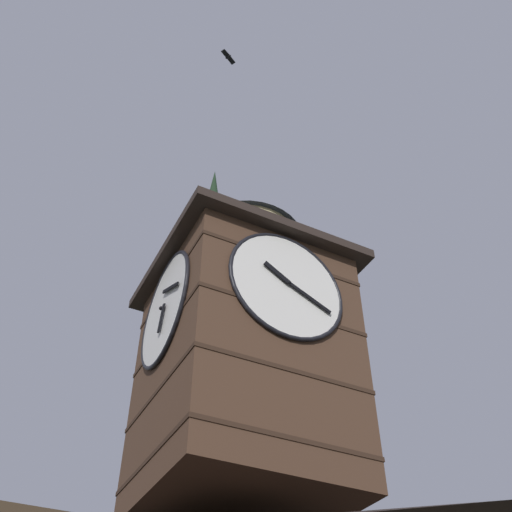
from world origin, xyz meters
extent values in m
cube|color=#4C3323|center=(-0.65, -2.17, 8.97)|extent=(4.20, 4.20, 5.99)
cube|color=#352318|center=(-0.65, -2.17, 6.69)|extent=(4.24, 4.24, 0.10)
cube|color=#352318|center=(-0.65, -2.17, 8.19)|extent=(4.24, 4.24, 0.10)
cube|color=#352318|center=(-0.65, -2.17, 9.69)|extent=(4.24, 4.24, 0.10)
cube|color=#352318|center=(-0.65, -2.17, 11.19)|extent=(4.24, 4.24, 0.10)
cylinder|color=white|center=(-0.65, -0.04, 10.39)|extent=(2.86, 0.10, 2.86)
torus|color=black|center=(-0.65, -0.02, 10.39)|extent=(2.96, 0.10, 2.96)
cube|color=black|center=(-0.34, 0.06, 10.57)|extent=(0.68, 0.04, 0.47)
cube|color=black|center=(-1.18, 0.06, 10.15)|extent=(1.10, 0.04, 0.56)
sphere|color=black|center=(-0.65, 0.07, 10.39)|extent=(0.10, 0.10, 0.10)
cylinder|color=white|center=(1.48, -2.17, 10.39)|extent=(0.10, 2.86, 2.86)
torus|color=black|center=(1.50, -2.17, 10.39)|extent=(0.10, 2.96, 2.96)
cube|color=black|center=(1.58, -2.08, 10.04)|extent=(0.04, 0.30, 0.72)
cube|color=black|center=(1.58, -1.64, 10.64)|extent=(0.04, 1.10, 0.56)
sphere|color=black|center=(1.59, -2.17, 10.39)|extent=(0.10, 0.10, 0.10)
cube|color=#2D231E|center=(-0.65, -2.17, 12.09)|extent=(4.90, 4.90, 0.25)
cylinder|color=tan|center=(-0.65, -2.17, 12.86)|extent=(2.89, 2.89, 1.30)
cylinder|color=#2D2319|center=(-0.65, -2.17, 12.43)|extent=(2.95, 2.95, 0.10)
cylinder|color=#2D2319|center=(-0.65, -2.17, 12.86)|extent=(2.95, 2.95, 0.10)
cylinder|color=#2D2319|center=(-0.65, -2.17, 13.29)|extent=(2.95, 2.95, 0.10)
cone|color=#2D3847|center=(-0.65, -2.17, 14.18)|extent=(3.19, 3.19, 1.34)
sphere|color=#2D3847|center=(-0.65, -2.17, 14.95)|extent=(0.16, 0.16, 0.16)
cone|color=#173020|center=(-1.37, -6.77, 8.73)|extent=(4.69, 4.69, 5.75)
cone|color=#1C351D|center=(-1.37, -6.77, 13.09)|extent=(3.29, 3.29, 5.82)
cone|color=#1B301C|center=(-1.37, -6.77, 18.09)|extent=(1.90, 1.90, 7.13)
ellipsoid|color=black|center=(0.92, -0.47, 19.48)|extent=(0.20, 0.23, 0.11)
cube|color=black|center=(0.79, -0.53, 19.48)|extent=(0.32, 0.26, 0.05)
cube|color=black|center=(1.04, -0.40, 19.48)|extent=(0.32, 0.26, 0.05)
camera|label=1|loc=(5.06, 9.58, 1.40)|focal=44.20mm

